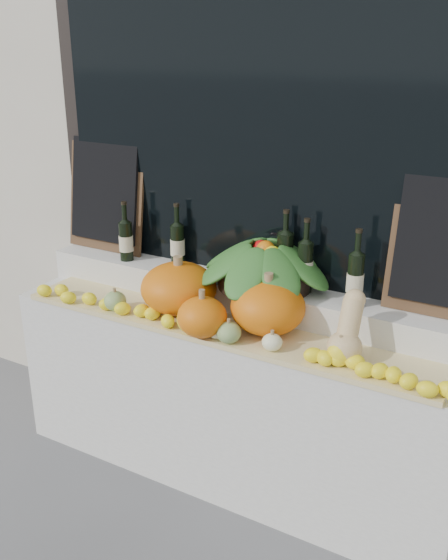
% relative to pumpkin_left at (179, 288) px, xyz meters
% --- Properties ---
extents(storefront_facade, '(7.00, 0.94, 4.50)m').
position_rel_pumpkin_left_xyz_m(storefront_facade, '(0.26, 0.79, 1.22)').
color(storefront_facade, beige).
rests_on(storefront_facade, ground).
extents(display_sill, '(2.30, 0.55, 0.88)m').
position_rel_pumpkin_left_xyz_m(display_sill, '(0.26, 0.07, -0.59)').
color(display_sill, silver).
rests_on(display_sill, ground).
extents(rear_tier, '(2.30, 0.25, 0.16)m').
position_rel_pumpkin_left_xyz_m(rear_tier, '(0.26, 0.22, -0.07)').
color(rear_tier, silver).
rests_on(rear_tier, display_sill).
extents(straw_bedding, '(2.10, 0.32, 0.02)m').
position_rel_pumpkin_left_xyz_m(straw_bedding, '(0.26, -0.05, -0.14)').
color(straw_bedding, tan).
rests_on(straw_bedding, display_sill).
extents(pumpkin_left, '(0.48, 0.48, 0.25)m').
position_rel_pumpkin_left_xyz_m(pumpkin_left, '(0.00, 0.00, 0.00)').
color(pumpkin_left, orange).
rests_on(pumpkin_left, straw_bedding).
extents(pumpkin_right, '(0.41, 0.41, 0.25)m').
position_rel_pumpkin_left_xyz_m(pumpkin_right, '(0.48, 0.01, 0.00)').
color(pumpkin_right, orange).
rests_on(pumpkin_right, straw_bedding).
extents(pumpkin_center, '(0.30, 0.30, 0.18)m').
position_rel_pumpkin_left_xyz_m(pumpkin_center, '(0.24, -0.17, -0.03)').
color(pumpkin_center, orange).
rests_on(pumpkin_center, straw_bedding).
extents(butternut_squash, '(0.15, 0.21, 0.29)m').
position_rel_pumpkin_left_xyz_m(butternut_squash, '(0.88, -0.06, -0.00)').
color(butternut_squash, '#D6B37E').
rests_on(butternut_squash, straw_bedding).
extents(decorative_gourds, '(1.26, 0.17, 0.15)m').
position_rel_pumpkin_left_xyz_m(decorative_gourds, '(0.28, -0.15, -0.07)').
color(decorative_gourds, '#2A651E').
rests_on(decorative_gourds, straw_bedding).
extents(lemon_heap, '(2.20, 0.16, 0.06)m').
position_rel_pumpkin_left_xyz_m(lemon_heap, '(0.26, -0.16, -0.09)').
color(lemon_heap, yellow).
rests_on(lemon_heap, straw_bedding).
extents(produce_bowl, '(0.70, 0.70, 0.24)m').
position_rel_pumpkin_left_xyz_m(produce_bowl, '(0.36, 0.21, 0.13)').
color(produce_bowl, black).
rests_on(produce_bowl, rear_tier).
extents(wine_bottle_far_left, '(0.08, 0.08, 0.32)m').
position_rel_pumpkin_left_xyz_m(wine_bottle_far_left, '(-0.45, 0.18, 0.12)').
color(wine_bottle_far_left, black).
rests_on(wine_bottle_far_left, rear_tier).
extents(wine_bottle_near_left, '(0.08, 0.08, 0.33)m').
position_rel_pumpkin_left_xyz_m(wine_bottle_near_left, '(-0.17, 0.25, 0.13)').
color(wine_bottle_near_left, black).
rests_on(wine_bottle_near_left, rear_tier).
extents(wine_bottle_tall, '(0.08, 0.08, 0.38)m').
position_rel_pumpkin_left_xyz_m(wine_bottle_tall, '(0.44, 0.26, 0.15)').
color(wine_bottle_tall, black).
rests_on(wine_bottle_tall, rear_tier).
extents(wine_bottle_near_right, '(0.08, 0.08, 0.36)m').
position_rel_pumpkin_left_xyz_m(wine_bottle_near_right, '(0.56, 0.23, 0.14)').
color(wine_bottle_near_right, black).
rests_on(wine_bottle_near_right, rear_tier).
extents(wine_bottle_far_right, '(0.08, 0.08, 0.36)m').
position_rel_pumpkin_left_xyz_m(wine_bottle_far_right, '(0.82, 0.18, 0.14)').
color(wine_bottle_far_right, black).
rests_on(wine_bottle_far_right, rear_tier).
extents(chalkboard_left, '(0.50, 0.12, 0.62)m').
position_rel_pumpkin_left_xyz_m(chalkboard_left, '(-0.66, 0.29, 0.33)').
color(chalkboard_left, '#4C331E').
rests_on(chalkboard_left, rear_tier).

